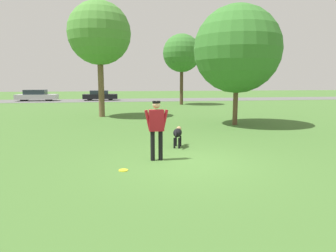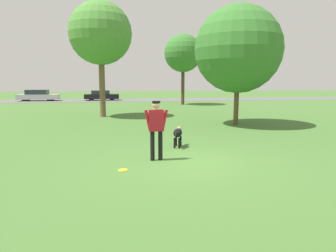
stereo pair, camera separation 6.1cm
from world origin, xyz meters
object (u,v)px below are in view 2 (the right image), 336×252
(tree_near_right, at_px, (238,49))
(tree_mid_center, at_px, (100,34))
(person, at_px, (156,125))
(parked_car_silver, at_px, (38,95))
(tree_far_right, at_px, (183,53))
(frisbee, at_px, (123,170))
(dog, at_px, (178,133))
(parked_car_black, at_px, (102,95))

(tree_near_right, height_order, tree_mid_center, tree_mid_center)
(person, height_order, parked_car_silver, person)
(tree_far_right, bearing_deg, person, -103.45)
(person, distance_m, frisbee, 1.71)
(tree_far_right, bearing_deg, frisbee, -105.41)
(dog, bearing_deg, tree_mid_center, 36.56)
(person, bearing_deg, frisbee, -139.34)
(dog, distance_m, tree_near_right, 7.24)
(parked_car_black, bearing_deg, tree_mid_center, -86.22)
(person, bearing_deg, parked_car_black, 95.59)
(dog, relative_size, frisbee, 3.92)
(tree_near_right, bearing_deg, tree_far_right, 90.51)
(dog, height_order, frisbee, dog)
(dog, bearing_deg, parked_car_silver, 41.90)
(dog, bearing_deg, tree_near_right, -21.61)
(parked_car_black, bearing_deg, parked_car_silver, 179.23)
(tree_mid_center, relative_size, parked_car_silver, 1.61)
(dog, relative_size, parked_car_silver, 0.21)
(dog, distance_m, parked_car_black, 26.95)
(tree_near_right, distance_m, parked_car_black, 23.54)
(person, xyz_separation_m, parked_car_black, (-3.49, 28.27, -0.47))
(dog, bearing_deg, frisbee, 161.14)
(person, xyz_separation_m, tree_far_right, (4.90, 20.49, 3.91))
(tree_far_right, distance_m, tree_mid_center, 11.58)
(person, relative_size, frisbee, 7.16)
(parked_car_silver, distance_m, parked_car_black, 7.27)
(person, distance_m, parked_car_black, 28.49)
(tree_near_right, height_order, parked_car_black, tree_near_right)
(tree_mid_center, xyz_separation_m, parked_car_silver, (-8.49, 16.91, -4.68))
(tree_far_right, bearing_deg, dog, -101.84)
(tree_near_right, distance_m, tree_mid_center, 8.86)
(tree_near_right, height_order, parked_car_silver, tree_near_right)
(frisbee, xyz_separation_m, tree_far_right, (5.90, 21.39, 4.96))
(dog, bearing_deg, person, 168.63)
(dog, relative_size, tree_far_right, 0.14)
(frisbee, xyz_separation_m, tree_mid_center, (-1.28, 12.31, 5.30))
(frisbee, relative_size, tree_near_right, 0.04)
(tree_far_right, relative_size, tree_near_right, 1.10)
(dog, distance_m, tree_far_right, 19.72)
(frisbee, distance_m, parked_car_black, 29.28)
(parked_car_silver, bearing_deg, frisbee, -70.91)
(frisbee, relative_size, parked_car_silver, 0.05)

